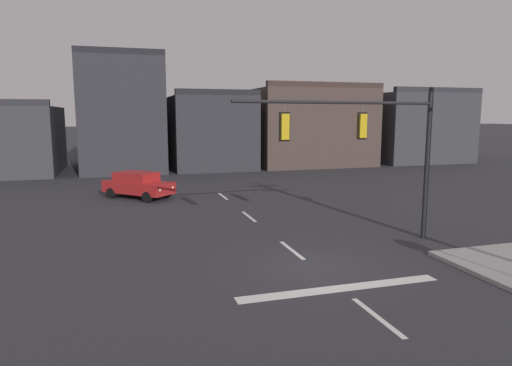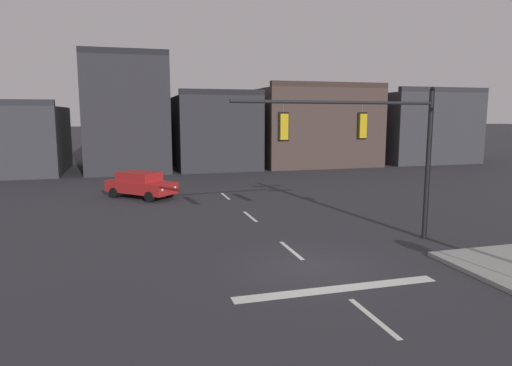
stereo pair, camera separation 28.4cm
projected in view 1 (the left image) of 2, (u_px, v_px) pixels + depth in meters
name	position (u px, v px, depth m)	size (l,w,h in m)	color
ground_plane	(313.00, 267.00, 15.31)	(400.00, 400.00, 0.00)	#2B2B30
stop_bar_paint	(341.00, 288.00, 13.42)	(6.40, 0.50, 0.01)	silver
lane_centreline	(292.00, 250.00, 17.20)	(0.16, 26.40, 0.01)	silver
signal_mast_near_side	(375.00, 139.00, 17.35)	(8.47, 0.94, 6.19)	black
car_lot_nearside	(138.00, 184.00, 27.83)	(4.37, 4.40, 1.61)	#A81E1E
building_row	(235.00, 127.00, 45.45)	(50.54, 13.76, 10.40)	#38383D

